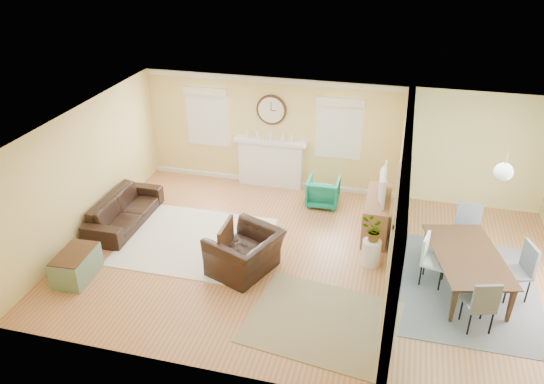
# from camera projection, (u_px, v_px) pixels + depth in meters

# --- Properties ---
(floor) EXTENTS (9.00, 9.00, 0.00)m
(floor) POSITION_uv_depth(u_px,v_px,m) (309.00, 261.00, 9.92)
(floor) COLOR #AB6532
(floor) RESTS_ON ground
(wall_back) EXTENTS (9.00, 0.02, 2.60)m
(wall_back) POSITION_uv_depth(u_px,v_px,m) (336.00, 138.00, 11.89)
(wall_back) COLOR #EACD75
(wall_back) RESTS_ON ground
(wall_front) EXTENTS (9.00, 0.02, 2.60)m
(wall_front) POSITION_uv_depth(u_px,v_px,m) (268.00, 309.00, 6.75)
(wall_front) COLOR #EACD75
(wall_front) RESTS_ON ground
(wall_left) EXTENTS (0.02, 6.00, 2.60)m
(wall_left) POSITION_uv_depth(u_px,v_px,m) (84.00, 172.00, 10.32)
(wall_left) COLOR #EACD75
(wall_left) RESTS_ON ground
(ceiling) EXTENTS (9.00, 6.00, 0.02)m
(ceiling) POSITION_uv_depth(u_px,v_px,m) (314.00, 131.00, 8.72)
(ceiling) COLOR white
(ceiling) RESTS_ON wall_back
(partition) EXTENTS (0.17, 6.00, 2.60)m
(partition) POSITION_uv_depth(u_px,v_px,m) (400.00, 200.00, 9.20)
(partition) COLOR #EACD75
(partition) RESTS_ON ground
(fireplace) EXTENTS (1.70, 0.30, 1.17)m
(fireplace) POSITION_uv_depth(u_px,v_px,m) (271.00, 162.00, 12.45)
(fireplace) COLOR white
(fireplace) RESTS_ON ground
(wall_clock) EXTENTS (0.70, 0.07, 0.70)m
(wall_clock) POSITION_uv_depth(u_px,v_px,m) (271.00, 110.00, 11.94)
(wall_clock) COLOR #4E2D19
(wall_clock) RESTS_ON wall_back
(window_left) EXTENTS (1.05, 0.13, 1.42)m
(window_left) POSITION_uv_depth(u_px,v_px,m) (207.00, 113.00, 12.36)
(window_left) COLOR white
(window_left) RESTS_ON wall_back
(window_right) EXTENTS (1.05, 0.13, 1.42)m
(window_right) POSITION_uv_depth(u_px,v_px,m) (339.00, 124.00, 11.68)
(window_right) COLOR white
(window_right) RESTS_ON wall_back
(pendant) EXTENTS (0.30, 0.30, 0.55)m
(pendant) POSITION_uv_depth(u_px,v_px,m) (503.00, 172.00, 8.24)
(pendant) COLOR gold
(pendant) RESTS_ON ceiling
(rug_cream) EXTENTS (2.80, 2.43, 0.01)m
(rug_cream) POSITION_uv_depth(u_px,v_px,m) (196.00, 241.00, 10.52)
(rug_cream) COLOR beige
(rug_cream) RESTS_ON floor
(rug_jute) EXTENTS (2.53, 2.17, 0.01)m
(rug_jute) POSITION_uv_depth(u_px,v_px,m) (323.00, 321.00, 8.43)
(rug_jute) COLOR tan
(rug_jute) RESTS_ON floor
(rug_grey) EXTENTS (2.44, 3.05, 0.01)m
(rug_grey) POSITION_uv_depth(u_px,v_px,m) (463.00, 287.00, 9.21)
(rug_grey) COLOR slate
(rug_grey) RESTS_ON floor
(sofa) EXTENTS (0.83, 2.09, 0.61)m
(sofa) POSITION_uv_depth(u_px,v_px,m) (124.00, 210.00, 11.01)
(sofa) COLOR black
(sofa) RESTS_ON floor
(eames_chair) EXTENTS (1.41, 1.49, 0.77)m
(eames_chair) POSITION_uv_depth(u_px,v_px,m) (245.00, 253.00, 9.47)
(eames_chair) COLOR black
(eames_chair) RESTS_ON floor
(green_chair) EXTENTS (0.69, 0.71, 0.64)m
(green_chair) POSITION_uv_depth(u_px,v_px,m) (323.00, 192.00, 11.72)
(green_chair) COLOR #0A794F
(green_chair) RESTS_ON floor
(trunk) EXTENTS (0.60, 0.93, 0.52)m
(trunk) POSITION_uv_depth(u_px,v_px,m) (76.00, 265.00, 9.36)
(trunk) COLOR slate
(trunk) RESTS_ON floor
(credenza) EXTENTS (0.49, 1.43, 0.80)m
(credenza) POSITION_uv_depth(u_px,v_px,m) (377.00, 215.00, 10.64)
(credenza) COLOR #8D6143
(credenza) RESTS_ON floor
(tv) EXTENTS (0.17, 1.03, 0.59)m
(tv) POSITION_uv_depth(u_px,v_px,m) (379.00, 184.00, 10.32)
(tv) COLOR black
(tv) RESTS_ON credenza
(garden_stool) EXTENTS (0.34, 0.34, 0.50)m
(garden_stool) POSITION_uv_depth(u_px,v_px,m) (371.00, 253.00, 9.72)
(garden_stool) COLOR white
(garden_stool) RESTS_ON floor
(potted_plant) EXTENTS (0.49, 0.47, 0.43)m
(potted_plant) POSITION_uv_depth(u_px,v_px,m) (373.00, 231.00, 9.50)
(potted_plant) COLOR #337F33
(potted_plant) RESTS_ON garden_stool
(dining_table) EXTENTS (1.53, 2.16, 0.69)m
(dining_table) POSITION_uv_depth(u_px,v_px,m) (467.00, 271.00, 9.06)
(dining_table) COLOR #4E2D19
(dining_table) RESTS_ON floor
(dining_chair_n) EXTENTS (0.48, 0.48, 1.04)m
(dining_chair_n) POSITION_uv_depth(u_px,v_px,m) (468.00, 228.00, 9.80)
(dining_chair_n) COLOR slate
(dining_chair_n) RESTS_ON floor
(dining_chair_s) EXTENTS (0.52, 0.52, 0.95)m
(dining_chair_s) POSITION_uv_depth(u_px,v_px,m) (480.00, 299.00, 8.07)
(dining_chair_s) COLOR slate
(dining_chair_s) RESTS_ON floor
(dining_chair_w) EXTENTS (0.48, 0.48, 0.92)m
(dining_chair_w) POSITION_uv_depth(u_px,v_px,m) (435.00, 257.00, 9.08)
(dining_chair_w) COLOR white
(dining_chair_w) RESTS_ON floor
(dining_chair_e) EXTENTS (0.57, 0.57, 1.02)m
(dining_chair_e) POSITION_uv_depth(u_px,v_px,m) (516.00, 267.00, 8.72)
(dining_chair_e) COLOR slate
(dining_chair_e) RESTS_ON floor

